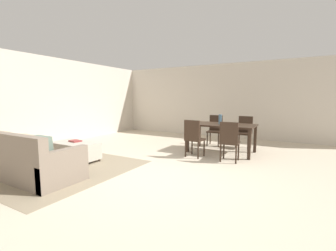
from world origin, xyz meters
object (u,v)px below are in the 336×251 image
(dining_table, at_px, (222,127))
(dining_chair_far_right, at_px, (245,130))
(ottoman_table, at_px, (75,150))
(dining_chair_far_left, at_px, (215,128))
(dining_chair_near_left, at_px, (194,136))
(vase_centerpiece, at_px, (220,119))
(couch, at_px, (25,161))
(book_on_ottoman, at_px, (75,141))
(dining_chair_near_right, at_px, (229,139))

(dining_table, relative_size, dining_chair_far_right, 1.85)
(ottoman_table, bearing_deg, dining_chair_far_left, 56.64)
(dining_chair_near_left, relative_size, vase_centerpiece, 3.60)
(dining_chair_near_left, bearing_deg, couch, -126.98)
(couch, relative_size, book_on_ottoman, 8.55)
(dining_table, distance_m, book_on_ottoman, 3.67)
(dining_table, distance_m, vase_centerpiece, 0.22)
(dining_table, height_order, vase_centerpiece, vase_centerpiece)
(dining_chair_near_right, distance_m, vase_centerpiece, 1.05)
(dining_chair_far_right, distance_m, vase_centerpiece, 1.06)
(dining_chair_far_left, bearing_deg, dining_table, -62.08)
(dining_chair_near_right, relative_size, book_on_ottoman, 3.54)
(dining_chair_near_right, bearing_deg, ottoman_table, -151.77)
(dining_chair_near_left, relative_size, dining_chair_near_right, 1.00)
(dining_chair_far_right, bearing_deg, dining_chair_far_left, -177.81)
(ottoman_table, bearing_deg, dining_table, 43.41)
(dining_chair_near_left, relative_size, book_on_ottoman, 3.54)
(vase_centerpiece, bearing_deg, book_on_ottoman, -137.78)
(dining_chair_near_right, height_order, book_on_ottoman, dining_chair_near_right)
(dining_table, relative_size, dining_chair_near_right, 1.85)
(couch, relative_size, dining_chair_near_left, 2.42)
(couch, distance_m, dining_table, 4.51)
(couch, height_order, dining_chair_near_right, dining_chair_near_right)
(dining_table, height_order, dining_chair_near_right, dining_chair_near_right)
(dining_table, height_order, book_on_ottoman, dining_table)
(dining_chair_far_left, bearing_deg, ottoman_table, -123.36)
(dining_table, bearing_deg, dining_chair_far_right, 64.30)
(couch, distance_m, dining_chair_near_right, 4.13)
(dining_chair_near_left, bearing_deg, dining_chair_far_right, 63.88)
(dining_chair_far_left, height_order, vase_centerpiece, vase_centerpiece)
(dining_chair_near_right, bearing_deg, vase_centerpiece, 119.40)
(dining_chair_near_left, height_order, dining_chair_far_left, same)
(ottoman_table, relative_size, dining_table, 0.64)
(ottoman_table, height_order, dining_chair_far_left, dining_chair_far_left)
(vase_centerpiece, bearing_deg, dining_chair_near_right, -60.60)
(dining_chair_far_right, xyz_separation_m, book_on_ottoman, (-3.16, -3.32, -0.07))
(dining_chair_near_left, relative_size, dining_chair_far_left, 1.00)
(couch, distance_m, book_on_ottoman, 1.27)
(ottoman_table, height_order, dining_chair_near_left, dining_chair_near_left)
(ottoman_table, relative_size, dining_chair_near_left, 1.18)
(dining_chair_near_left, relative_size, dining_chair_far_right, 1.00)
(couch, bearing_deg, book_on_ottoman, 98.03)
(couch, height_order, book_on_ottoman, couch)
(dining_chair_near_left, distance_m, dining_chair_near_right, 0.87)
(dining_chair_far_left, distance_m, dining_chair_far_right, 0.87)
(dining_chair_near_right, xyz_separation_m, dining_chair_far_left, (-0.88, 1.70, 0.00))
(dining_table, relative_size, dining_chair_near_left, 1.85)
(couch, xyz_separation_m, dining_chair_near_right, (3.00, 2.84, 0.22))
(dining_table, relative_size, dining_chair_far_left, 1.85)
(dining_chair_near_left, height_order, dining_chair_near_right, same)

